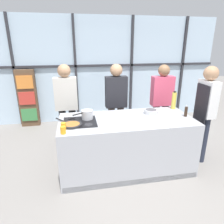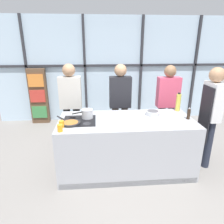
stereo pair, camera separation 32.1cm
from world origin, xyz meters
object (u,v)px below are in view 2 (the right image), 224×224
object	(u,v)px
white_plate	(162,126)
pepper_grinder	(189,114)
frying_pan	(70,123)
chef	(210,111)
saucepan	(87,113)
mixing_bowl	(153,113)
juice_glass_near	(60,128)
spectator_center_left	(120,101)
oil_bottle	(178,102)
spectator_far_left	(71,102)
juice_glass_far	(62,124)
spectator_center_right	(167,101)

from	to	relation	value
white_plate	pepper_grinder	distance (m)	0.58
frying_pan	chef	bearing A→B (deg)	3.64
saucepan	mixing_bowl	size ratio (longest dim) A/B	1.41
chef	juice_glass_near	bearing A→B (deg)	99.77
frying_pan	saucepan	bearing A→B (deg)	43.53
spectator_center_left	white_plate	distance (m)	1.30
mixing_bowl	juice_glass_near	bearing A→B (deg)	-159.33
saucepan	juice_glass_near	bearing A→B (deg)	-125.26
spectator_center_left	oil_bottle	xyz separation A→B (m)	(1.00, -0.52, 0.10)
spectator_far_left	juice_glass_far	xyz separation A→B (m)	(-0.01, -1.13, -0.02)
pepper_grinder	frying_pan	bearing A→B (deg)	-178.41
saucepan	pepper_grinder	xyz separation A→B (m)	(1.66, -0.19, 0.01)
pepper_grinder	juice_glass_near	xyz separation A→B (m)	(-2.02, -0.33, -0.04)
spectator_far_left	pepper_grinder	xyz separation A→B (m)	(2.01, -0.94, 0.02)
spectator_far_left	saucepan	distance (m)	0.83
chef	frying_pan	world-z (taller)	chef
spectator_center_left	oil_bottle	bearing A→B (deg)	152.83
oil_bottle	saucepan	bearing A→B (deg)	-171.65
spectator_center_left	spectator_center_right	size ratio (longest dim) A/B	1.02
spectator_center_left	white_plate	xyz separation A→B (m)	(0.50, -1.20, -0.06)
spectator_center_left	mixing_bowl	distance (m)	0.86
spectator_far_left	frying_pan	bearing A→B (deg)	95.65
chef	mixing_bowl	size ratio (longest dim) A/B	7.46
chef	pepper_grinder	world-z (taller)	chef
pepper_grinder	juice_glass_near	world-z (taller)	pepper_grinder
chef	pepper_grinder	distance (m)	0.44
saucepan	pepper_grinder	world-z (taller)	pepper_grinder
chef	oil_bottle	bearing A→B (deg)	52.49
spectator_center_right	mixing_bowl	distance (m)	0.87
white_plate	pepper_grinder	xyz separation A→B (m)	(0.52, 0.26, 0.08)
white_plate	chef	bearing A→B (deg)	20.56
frying_pan	white_plate	distance (m)	1.41
frying_pan	white_plate	xyz separation A→B (m)	(1.39, -0.20, -0.01)
white_plate	mixing_bowl	distance (m)	0.50
chef	juice_glass_far	distance (m)	2.46
white_plate	pepper_grinder	bearing A→B (deg)	26.50
spectator_center_left	mixing_bowl	xyz separation A→B (m)	(0.48, -0.71, -0.02)
mixing_bowl	juice_glass_far	xyz separation A→B (m)	(-1.49, -0.42, 0.01)
spectator_center_left	saucepan	size ratio (longest dim) A/B	5.21
spectator_center_left	spectator_center_right	xyz separation A→B (m)	(0.99, 0.00, -0.03)
spectator_far_left	mixing_bowl	distance (m)	1.64
spectator_center_right	frying_pan	distance (m)	2.14
spectator_far_left	spectator_center_right	distance (m)	1.99
spectator_far_left	spectator_center_right	xyz separation A→B (m)	(1.99, 0.00, -0.04)
frying_pan	juice_glass_far	distance (m)	0.17
spectator_center_left	pepper_grinder	world-z (taller)	spectator_center_left
spectator_center_right	mixing_bowl	xyz separation A→B (m)	(-0.51, -0.71, 0.01)
chef	mixing_bowl	xyz separation A→B (m)	(-0.96, 0.14, -0.05)
pepper_grinder	juice_glass_far	world-z (taller)	pepper_grinder
white_plate	spectator_center_left	bearing A→B (deg)	112.46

